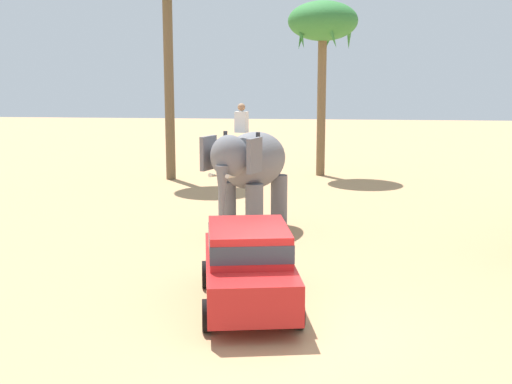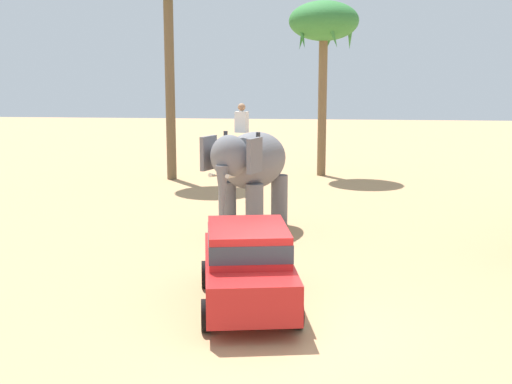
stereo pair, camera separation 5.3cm
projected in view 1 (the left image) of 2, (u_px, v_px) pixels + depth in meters
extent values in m
plane|color=tan|center=(285.00, 326.00, 12.35)|extent=(120.00, 120.00, 0.00)
cube|color=red|center=(248.00, 274.00, 13.32)|extent=(2.45, 4.35, 0.76)
cube|color=red|center=(248.00, 242.00, 13.10)|extent=(1.93, 2.36, 0.64)
cube|color=#2D3842|center=(248.00, 242.00, 13.10)|extent=(1.96, 2.38, 0.35)
cylinder|color=black|center=(206.00, 274.00, 14.57)|extent=(0.29, 0.62, 0.60)
cylinder|color=black|center=(282.00, 272.00, 14.70)|extent=(0.29, 0.62, 0.60)
cylinder|color=black|center=(207.00, 315.00, 12.07)|extent=(0.29, 0.62, 0.60)
cylinder|color=black|center=(298.00, 313.00, 12.21)|extent=(0.29, 0.62, 0.60)
ellipsoid|color=slate|center=(254.00, 160.00, 19.69)|extent=(2.49, 3.44, 1.70)
cylinder|color=slate|center=(254.00, 211.00, 18.91)|extent=(0.52, 0.52, 1.60)
cylinder|color=slate|center=(227.00, 209.00, 19.27)|extent=(0.52, 0.52, 1.60)
cylinder|color=slate|center=(279.00, 200.00, 20.58)|extent=(0.52, 0.52, 1.60)
cylinder|color=slate|center=(254.00, 198.00, 20.94)|extent=(0.52, 0.52, 1.60)
ellipsoid|color=slate|center=(229.00, 156.00, 18.18)|extent=(1.36, 1.29, 1.20)
cube|color=slate|center=(254.00, 155.00, 17.96)|extent=(0.36, 0.80, 0.96)
cube|color=slate|center=(208.00, 153.00, 18.55)|extent=(0.36, 0.80, 0.96)
cone|color=slate|center=(222.00, 194.00, 17.95)|extent=(0.45, 0.45, 1.60)
cone|color=beige|center=(231.00, 177.00, 17.80)|extent=(0.29, 0.57, 0.21)
cone|color=beige|center=(215.00, 175.00, 18.01)|extent=(0.29, 0.57, 0.21)
cube|color=white|center=(241.00, 122.00, 18.71)|extent=(0.40, 0.33, 0.60)
sphere|color=#A87A56|center=(241.00, 107.00, 18.64)|extent=(0.22, 0.22, 0.22)
cylinder|color=#333338|center=(258.00, 142.00, 18.60)|extent=(0.12, 0.12, 0.55)
cylinder|color=#333338|center=(225.00, 140.00, 19.02)|extent=(0.12, 0.12, 0.55)
cylinder|color=brown|center=(321.00, 102.00, 30.50)|extent=(0.40, 0.40, 6.93)
ellipsoid|color=#337A38|center=(323.00, 21.00, 29.86)|extent=(3.20, 3.20, 1.80)
cone|color=#337A38|center=(349.00, 32.00, 29.82)|extent=(0.40, 0.92, 1.64)
cone|color=#337A38|center=(331.00, 34.00, 31.03)|extent=(0.91, 0.57, 1.67)
cone|color=#337A38|center=(302.00, 33.00, 30.75)|extent=(0.73, 0.83, 1.69)
cone|color=#337A38|center=(301.00, 31.00, 29.37)|extent=(0.73, 0.83, 1.69)
cone|color=#337A38|center=(331.00, 30.00, 28.79)|extent=(0.91, 0.57, 1.67)
cylinder|color=brown|center=(169.00, 78.00, 29.14)|extent=(0.43, 0.43, 9.08)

